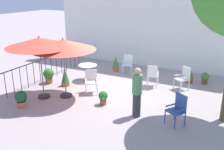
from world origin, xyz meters
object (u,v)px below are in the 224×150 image
object	(u,v)px
patio_chair_2	(153,74)
potted_plant_5	(49,75)
patio_chair_4	(91,80)
potted_plant_4	(190,75)
potted_plant_2	(21,99)
patio_umbrella_1	(63,45)
potted_plant_0	(103,97)
cafe_table_0	(88,69)
patio_umbrella_0	(39,43)
potted_plant_6	(65,77)
patio_chair_0	(178,108)
patio_chair_3	(184,77)
patio_chair_1	(128,63)
potted_plant_3	(205,78)
potted_plant_1	(116,64)
standing_person	(137,92)

from	to	relation	value
patio_chair_2	potted_plant_5	world-z (taller)	patio_chair_2
patio_chair_4	potted_plant_4	distance (m)	4.32
patio_chair_2	potted_plant_2	size ratio (longest dim) A/B	1.61
patio_umbrella_1	potted_plant_0	xyz separation A→B (m)	(1.60, 0.03, -1.71)
patio_chair_4	potted_plant_4	world-z (taller)	patio_chair_4
cafe_table_0	patio_umbrella_0	bearing A→B (deg)	-100.75
potted_plant_4	potted_plant_6	xyz separation A→B (m)	(-4.58, -2.75, 0.05)
patio_umbrella_0	patio_chair_0	distance (m)	5.19
cafe_table_0	potted_plant_4	world-z (taller)	cafe_table_0
potted_plant_2	potted_plant_4	world-z (taller)	potted_plant_4
cafe_table_0	patio_chair_4	xyz separation A→B (m)	(0.89, -1.15, 0.03)
patio_chair_0	cafe_table_0	bearing A→B (deg)	154.70
patio_umbrella_0	potted_plant_6	bearing A→B (deg)	90.64
potted_plant_2	potted_plant_6	distance (m)	2.36
potted_plant_5	potted_plant_0	bearing A→B (deg)	-14.72
patio_chair_3	potted_plant_2	size ratio (longest dim) A/B	1.56
patio_chair_1	patio_chair_3	xyz separation A→B (m)	(2.84, -0.86, -0.01)
patio_chair_1	potted_plant_3	bearing A→B (deg)	2.89
patio_chair_1	potted_plant_1	world-z (taller)	patio_chair_1
cafe_table_0	potted_plant_2	world-z (taller)	cafe_table_0
cafe_table_0	potted_plant_5	distance (m)	1.71
patio_chair_0	patio_chair_1	world-z (taller)	patio_chair_0
patio_chair_3	standing_person	distance (m)	3.16
potted_plant_6	standing_person	size ratio (longest dim) A/B	0.49
potted_plant_5	potted_plant_3	bearing A→B (deg)	26.16
patio_chair_1	potted_plant_2	world-z (taller)	patio_chair_1
patio_chair_0	patio_chair_1	xyz separation A→B (m)	(-3.31, 3.83, -0.01)
patio_chair_2	patio_chair_1	bearing A→B (deg)	144.31
potted_plant_1	potted_plant_6	xyz separation A→B (m)	(-1.00, -2.77, 0.00)
patio_chair_2	patio_chair_4	world-z (taller)	patio_chair_2
patio_chair_1	patio_chair_0	bearing A→B (deg)	-49.13
patio_chair_0	potted_plant_4	size ratio (longest dim) A/B	1.44
patio_chair_0	patio_chair_4	world-z (taller)	patio_chair_0
patio_chair_0	potted_plant_2	world-z (taller)	patio_chair_0
patio_chair_1	potted_plant_6	bearing A→B (deg)	-121.17
potted_plant_2	patio_chair_4	bearing A→B (deg)	56.54
patio_umbrella_0	patio_chair_2	xyz separation A→B (m)	(3.28, 2.91, -1.54)
potted_plant_0	patio_chair_3	bearing A→B (deg)	51.52
potted_plant_5	patio_chair_2	bearing A→B (deg)	21.14
patio_chair_1	potted_plant_5	bearing A→B (deg)	-131.83
patio_umbrella_1	patio_chair_2	xyz separation A→B (m)	(2.59, 2.46, -1.44)
patio_chair_1	potted_plant_3	distance (m)	3.56
potted_plant_1	cafe_table_0	bearing A→B (deg)	-106.84
potted_plant_2	potted_plant_6	bearing A→B (deg)	87.15
patio_chair_4	potted_plant_5	bearing A→B (deg)	178.27
patio_chair_4	potted_plant_0	size ratio (longest dim) A/B	1.79
cafe_table_0	potted_plant_2	distance (m)	3.44
patio_chair_1	potted_plant_4	size ratio (longest dim) A/B	1.36
patio_chair_0	standing_person	xyz separation A→B (m)	(-1.28, -0.07, 0.29)
patio_chair_4	potted_plant_2	world-z (taller)	patio_chair_4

